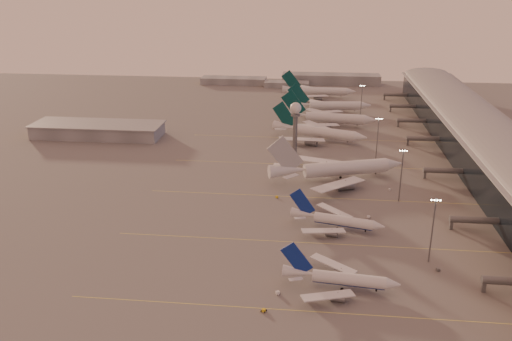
# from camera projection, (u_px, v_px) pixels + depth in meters

# --- Properties ---
(ground) EXTENTS (700.00, 700.00, 0.00)m
(ground) POSITION_uv_depth(u_px,v_px,m) (268.00, 253.00, 200.31)
(ground) COLOR #5E5C5C
(ground) RESTS_ON ground
(taxiway_markings) EXTENTS (180.00, 185.25, 0.02)m
(taxiway_markings) POSITION_uv_depth(u_px,v_px,m) (343.00, 198.00, 249.54)
(taxiway_markings) COLOR #E5DA51
(taxiway_markings) RESTS_ON ground
(terminal) EXTENTS (57.00, 362.00, 23.04)m
(terminal) POSITION_uv_depth(u_px,v_px,m) (487.00, 146.00, 288.53)
(terminal) COLOR black
(terminal) RESTS_ON ground
(hangar) EXTENTS (82.00, 27.00, 8.50)m
(hangar) POSITION_uv_depth(u_px,v_px,m) (98.00, 130.00, 341.65)
(hangar) COLOR slate
(hangar) RESTS_ON ground
(radar_tower) EXTENTS (6.40, 6.40, 31.10)m
(radar_tower) POSITION_uv_depth(u_px,v_px,m) (295.00, 118.00, 304.60)
(radar_tower) COLOR #595B61
(radar_tower) RESTS_ON ground
(mast_a) EXTENTS (3.60, 0.56, 25.00)m
(mast_a) POSITION_uv_depth(u_px,v_px,m) (433.00, 227.00, 189.71)
(mast_a) COLOR #595B61
(mast_a) RESTS_ON ground
(mast_b) EXTENTS (3.60, 0.56, 25.00)m
(mast_b) POSITION_uv_depth(u_px,v_px,m) (401.00, 173.00, 241.35)
(mast_b) COLOR #595B61
(mast_b) RESTS_ON ground
(mast_c) EXTENTS (3.60, 0.56, 25.00)m
(mast_c) POSITION_uv_depth(u_px,v_px,m) (377.00, 137.00, 293.19)
(mast_c) COLOR #595B61
(mast_c) RESTS_ON ground
(mast_d) EXTENTS (3.60, 0.56, 25.00)m
(mast_d) POSITION_uv_depth(u_px,v_px,m) (361.00, 101.00, 377.41)
(mast_d) COLOR #595B61
(mast_d) RESTS_ON ground
(distant_horizon) EXTENTS (165.00, 37.50, 9.00)m
(distant_horizon) POSITION_uv_depth(u_px,v_px,m) (301.00, 80.00, 502.20)
(distant_horizon) COLOR slate
(distant_horizon) RESTS_ON ground
(narrowbody_near) EXTENTS (39.22, 31.17, 15.34)m
(narrowbody_near) POSITION_uv_depth(u_px,v_px,m) (340.00, 280.00, 176.95)
(narrowbody_near) COLOR silver
(narrowbody_near) RESTS_ON ground
(narrowbody_mid) EXTENTS (38.59, 30.42, 15.35)m
(narrowbody_mid) POSITION_uv_depth(u_px,v_px,m) (337.00, 222.00, 218.59)
(narrowbody_mid) COLOR silver
(narrowbody_mid) RESTS_ON ground
(widebody_white) EXTENTS (68.00, 53.62, 24.81)m
(widebody_white) POSITION_uv_depth(u_px,v_px,m) (337.00, 172.00, 269.93)
(widebody_white) COLOR silver
(widebody_white) RESTS_ON ground
(greentail_a) EXTENTS (58.94, 46.78, 22.32)m
(greentail_a) POSITION_uv_depth(u_px,v_px,m) (319.00, 134.00, 333.48)
(greentail_a) COLOR silver
(greentail_a) RESTS_ON ground
(greentail_b) EXTENTS (64.29, 51.63, 23.40)m
(greentail_b) POSITION_uv_depth(u_px,v_px,m) (329.00, 120.00, 365.36)
(greentail_b) COLOR silver
(greentail_b) RESTS_ON ground
(greentail_c) EXTENTS (61.93, 49.78, 22.52)m
(greentail_c) POSITION_uv_depth(u_px,v_px,m) (330.00, 108.00, 399.46)
(greentail_c) COLOR silver
(greentail_c) RESTS_ON ground
(greentail_d) EXTENTS (61.35, 49.58, 22.29)m
(greentail_d) POSITION_uv_depth(u_px,v_px,m) (319.00, 93.00, 448.90)
(greentail_d) COLOR silver
(greentail_d) RESTS_ON ground
(gsv_truck_a) EXTENTS (6.37, 5.04, 2.47)m
(gsv_truck_a) POSITION_uv_depth(u_px,v_px,m) (279.00, 291.00, 174.38)
(gsv_truck_a) COLOR silver
(gsv_truck_a) RESTS_ON ground
(gsv_tug_near) EXTENTS (3.07, 3.79, 0.94)m
(gsv_tug_near) POSITION_uv_depth(u_px,v_px,m) (264.00, 310.00, 165.64)
(gsv_tug_near) COLOR yellow
(gsv_tug_near) RESTS_ON ground
(gsv_catering_a) EXTENTS (5.95, 4.17, 4.47)m
(gsv_catering_a) POSITION_uv_depth(u_px,v_px,m) (439.00, 265.00, 187.64)
(gsv_catering_a) COLOR #56595B
(gsv_catering_a) RESTS_ON ground
(gsv_tug_mid) EXTENTS (3.47, 3.03, 0.85)m
(gsv_tug_mid) POSITION_uv_depth(u_px,v_px,m) (297.00, 250.00, 202.12)
(gsv_tug_mid) COLOR yellow
(gsv_tug_mid) RESTS_ON ground
(gsv_truck_b) EXTENTS (6.30, 3.46, 2.41)m
(gsv_truck_b) POSITION_uv_depth(u_px,v_px,m) (370.00, 216.00, 228.29)
(gsv_truck_b) COLOR silver
(gsv_truck_b) RESTS_ON ground
(gsv_truck_c) EXTENTS (5.10, 4.68, 2.07)m
(gsv_truck_c) POSITION_uv_depth(u_px,v_px,m) (278.00, 196.00, 249.24)
(gsv_truck_c) COLOR yellow
(gsv_truck_c) RESTS_ON ground
(gsv_catering_b) EXTENTS (4.66, 2.76, 3.58)m
(gsv_catering_b) POSITION_uv_depth(u_px,v_px,m) (390.00, 187.00, 257.32)
(gsv_catering_b) COLOR silver
(gsv_catering_b) RESTS_ON ground
(gsv_tug_far) EXTENTS (2.82, 3.55, 0.88)m
(gsv_tug_far) POSITION_uv_depth(u_px,v_px,m) (327.00, 171.00, 282.34)
(gsv_tug_far) COLOR silver
(gsv_tug_far) RESTS_ON ground
(gsv_truck_d) EXTENTS (2.65, 5.08, 1.95)m
(gsv_truck_d) POSITION_uv_depth(u_px,v_px,m) (272.00, 146.00, 320.04)
(gsv_truck_d) COLOR silver
(gsv_truck_d) RESTS_ON ground
(gsv_tug_hangar) EXTENTS (3.22, 2.12, 0.88)m
(gsv_tug_hangar) POSITION_uv_depth(u_px,v_px,m) (352.00, 141.00, 332.48)
(gsv_tug_hangar) COLOR yellow
(gsv_tug_hangar) RESTS_ON ground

